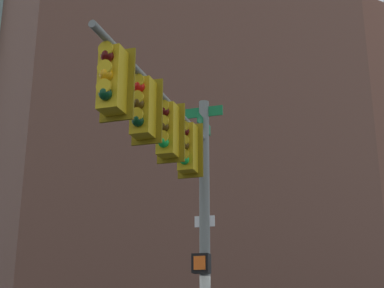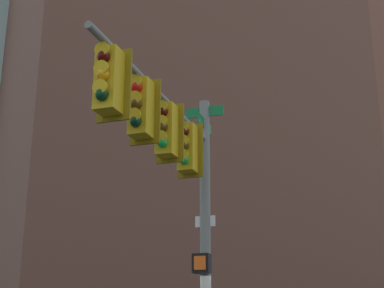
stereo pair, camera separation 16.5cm
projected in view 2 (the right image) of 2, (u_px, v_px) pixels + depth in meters
The scene contains 4 objects.
signal_pole_assembly at pixel (174, 164), 10.87m from camera, with size 4.40×4.16×6.46m.
building_brick_nearside at pixel (176, 2), 47.90m from camera, with size 25.33×18.10×54.91m, color brown.
building_brick_midblock at pixel (322, 168), 60.59m from camera, with size 16.86×15.00×35.07m, color brown.
building_brick_farside at pixel (100, 134), 68.30m from camera, with size 20.67×15.09×46.89m, color brown.
Camera 2 is at (5.76, 10.65, 1.50)m, focal length 53.41 mm.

